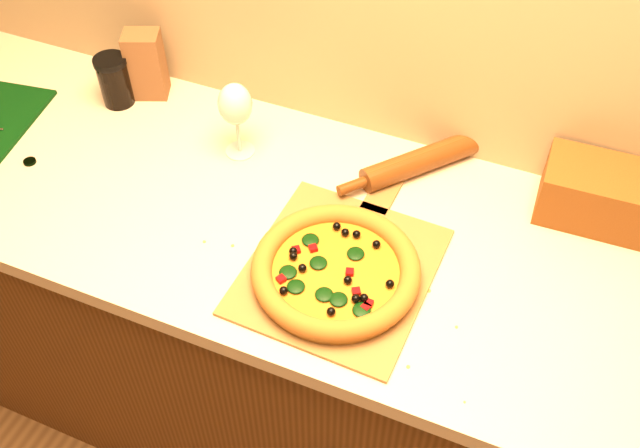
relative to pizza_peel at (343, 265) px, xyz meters
The scene contains 9 objects.
cabinet 0.48m from the pizza_peel, 90.55° to the left, with size 2.80×0.65×0.86m, color #4B2C10.
countertop 0.09m from the pizza_peel, 90.55° to the left, with size 2.84×0.68×0.04m, color beige.
pizza_peel is the anchor object (origin of this frame).
pizza 0.04m from the pizza_peel, 90.77° to the right, with size 0.33×0.33×0.05m.
bottle_cap 0.77m from the pizza_peel, behind, with size 0.03×0.03×0.01m, color black.
rolling_pin 0.33m from the pizza_peel, 80.18° to the left, with size 0.28×0.33×0.06m.
wine_glass 0.43m from the pizza_peel, 146.61° to the left, with size 0.08×0.08×0.19m.
paper_bag 0.73m from the pizza_peel, 152.54° to the left, with size 0.09×0.07×0.17m, color brown.
dark_jar 0.76m from the pizza_peel, 158.61° to the left, with size 0.08×0.08×0.13m.
Camera 1 is at (0.30, 0.50, 2.00)m, focal length 40.00 mm.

